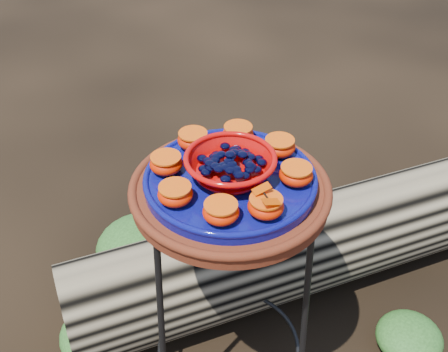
{
  "coord_description": "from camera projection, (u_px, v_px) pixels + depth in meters",
  "views": [
    {
      "loc": [
        -0.12,
        -0.97,
        1.52
      ],
      "look_at": [
        -0.01,
        0.0,
        0.76
      ],
      "focal_mm": 45.0,
      "sensor_mm": 36.0,
      "label": 1
    }
  ],
  "objects": [
    {
      "name": "orange_half_7",
      "position": [
        221.0,
        212.0,
        1.11
      ],
      "size": [
        0.07,
        0.07,
        0.04
      ],
      "primitive_type": "ellipsoid",
      "color": "#CD0A00",
      "rests_on": "cobalt_plate"
    },
    {
      "name": "red_bowl",
      "position": [
        230.0,
        167.0,
        1.22
      ],
      "size": [
        0.19,
        0.19,
        0.05
      ],
      "primitive_type": null,
      "color": "#BF0806",
      "rests_on": "cobalt_plate"
    },
    {
      "name": "driftwood_log",
      "position": [
        317.0,
        242.0,
        1.93
      ],
      "size": [
        1.78,
        0.91,
        0.32
      ],
      "primitive_type": null,
      "rotation": [
        0.0,
        0.0,
        0.28
      ],
      "color": "black",
      "rests_on": "ground"
    },
    {
      "name": "orange_half_1",
      "position": [
        296.0,
        175.0,
        1.21
      ],
      "size": [
        0.07,
        0.07,
        0.04
      ],
      "primitive_type": "ellipsoid",
      "color": "#CD0A00",
      "rests_on": "cobalt_plate"
    },
    {
      "name": "cobalt_plate",
      "position": [
        230.0,
        181.0,
        1.25
      ],
      "size": [
        0.38,
        0.38,
        0.03
      ],
      "primitive_type": "cylinder",
      "color": "#030050",
      "rests_on": "terracotta_saucer"
    },
    {
      "name": "butterfly",
      "position": [
        266.0,
        196.0,
        1.11
      ],
      "size": [
        0.09,
        0.07,
        0.01
      ],
      "primitive_type": null,
      "rotation": [
        0.0,
        0.0,
        0.28
      ],
      "color": "#CD4000",
      "rests_on": "orange_half_0"
    },
    {
      "name": "foliage_left",
      "position": [
        101.0,
        333.0,
        1.75
      ],
      "size": [
        0.26,
        0.26,
        0.13
      ],
      "primitive_type": "ellipsoid",
      "color": "#1F4317",
      "rests_on": "ground"
    },
    {
      "name": "orange_half_3",
      "position": [
        238.0,
        134.0,
        1.34
      ],
      "size": [
        0.07,
        0.07,
        0.04
      ],
      "primitive_type": "ellipsoid",
      "color": "#CD0A00",
      "rests_on": "cobalt_plate"
    },
    {
      "name": "glass_gems",
      "position": [
        230.0,
        152.0,
        1.2
      ],
      "size": [
        0.15,
        0.15,
        0.03
      ],
      "primitive_type": null,
      "color": "black",
      "rests_on": "red_bowl"
    },
    {
      "name": "orange_half_2",
      "position": [
        279.0,
        147.0,
        1.29
      ],
      "size": [
        0.07,
        0.07,
        0.04
      ],
      "primitive_type": "ellipsoid",
      "color": "#CD0A00",
      "rests_on": "cobalt_plate"
    },
    {
      "name": "orange_half_4",
      "position": [
        193.0,
        140.0,
        1.32
      ],
      "size": [
        0.07,
        0.07,
        0.04
      ],
      "primitive_type": "ellipsoid",
      "color": "#CD0A00",
      "rests_on": "cobalt_plate"
    },
    {
      "name": "orange_half_6",
      "position": [
        175.0,
        194.0,
        1.16
      ],
      "size": [
        0.07,
        0.07,
        0.04
      ],
      "primitive_type": "ellipsoid",
      "color": "#CD0A00",
      "rests_on": "cobalt_plate"
    },
    {
      "name": "terracotta_saucer",
      "position": [
        230.0,
        192.0,
        1.26
      ],
      "size": [
        0.45,
        0.45,
        0.04
      ],
      "primitive_type": "cylinder",
      "color": "#66190B",
      "rests_on": "plant_stand"
    },
    {
      "name": "foliage_back",
      "position": [
        144.0,
        246.0,
        2.02
      ],
      "size": [
        0.34,
        0.34,
        0.17
      ],
      "primitive_type": "ellipsoid",
      "color": "#1F4317",
      "rests_on": "ground"
    },
    {
      "name": "foliage_right",
      "position": [
        410.0,
        337.0,
        1.75
      ],
      "size": [
        0.21,
        0.21,
        0.1
      ],
      "primitive_type": "ellipsoid",
      "color": "#1F4317",
      "rests_on": "ground"
    },
    {
      "name": "orange_half_0",
      "position": [
        266.0,
        206.0,
        1.13
      ],
      "size": [
        0.07,
        0.07,
        0.04
      ],
      "primitive_type": "ellipsoid",
      "color": "#CD0A00",
      "rests_on": "cobalt_plate"
    },
    {
      "name": "plant_stand",
      "position": [
        229.0,
        299.0,
        1.49
      ],
      "size": [
        0.44,
        0.44,
        0.7
      ],
      "primitive_type": null,
      "color": "black",
      "rests_on": "ground"
    },
    {
      "name": "orange_half_5",
      "position": [
        166.0,
        164.0,
        1.24
      ],
      "size": [
        0.07,
        0.07,
        0.04
      ],
      "primitive_type": "ellipsoid",
      "color": "#CD0A00",
      "rests_on": "cobalt_plate"
    }
  ]
}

